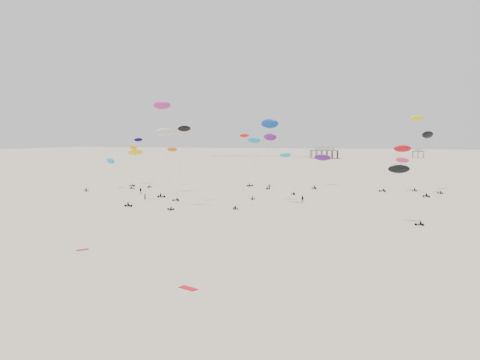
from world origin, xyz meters
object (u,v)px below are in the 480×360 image
(pavilion_small, at_px, (418,153))
(spectator_0, at_px, (145,200))
(pavilion_main, at_px, (324,153))
(rig_9, at_px, (398,166))
(rig_0, at_px, (267,148))
(rig_4, at_px, (106,166))

(pavilion_small, height_order, spectator_0, pavilion_small)
(pavilion_main, bearing_deg, rig_9, -77.60)
(pavilion_main, relative_size, rig_9, 1.75)
(rig_0, distance_m, rig_9, 48.11)
(pavilion_small, height_order, rig_9, rig_9)
(rig_0, bearing_deg, rig_9, -143.70)
(pavilion_main, relative_size, spectator_0, 10.55)
(rig_0, bearing_deg, pavilion_main, -94.81)
(pavilion_small, distance_m, rig_9, 240.44)
(rig_0, xyz_separation_m, rig_4, (-56.38, 12.20, -6.55))
(rig_9, xyz_separation_m, spectator_0, (-65.30, -42.74, -7.61))
(pavilion_small, height_order, rig_0, rig_0)
(pavilion_small, relative_size, rig_0, 0.51)
(rig_4, distance_m, rig_9, 93.15)
(pavilion_main, relative_size, rig_4, 1.40)
(pavilion_main, relative_size, pavilion_small, 2.33)
(rig_0, relative_size, spectator_0, 8.92)
(rig_4, height_order, spectator_0, rig_4)
(rig_0, distance_m, spectator_0, 35.21)
(pavilion_main, bearing_deg, rig_4, -101.02)
(pavilion_main, distance_m, rig_9, 214.22)
(spectator_0, bearing_deg, rig_9, -123.50)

